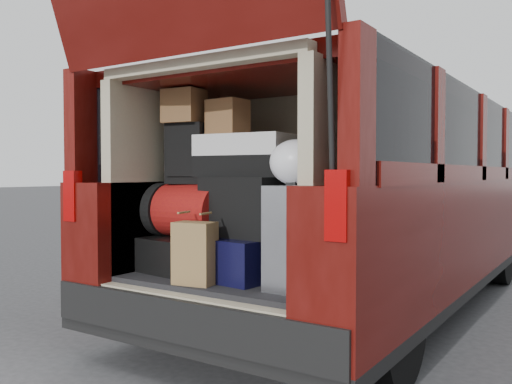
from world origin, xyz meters
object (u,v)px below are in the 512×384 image
(red_duffel, at_px, (190,211))
(twotone_duffel, at_px, (245,156))
(black_hardshell, at_px, (188,253))
(black_soft_case, at_px, (245,207))
(silver_roller, at_px, (298,237))
(backpack, at_px, (189,154))
(navy_hardshell, at_px, (247,256))
(kraft_bag, at_px, (195,253))

(red_duffel, bearing_deg, twotone_duffel, 14.71)
(black_hardshell, height_order, black_soft_case, black_soft_case)
(silver_roller, xyz_separation_m, backpack, (-0.84, 0.11, 0.46))
(black_hardshell, xyz_separation_m, backpack, (0.00, 0.01, 0.62))
(silver_roller, bearing_deg, navy_hardshell, 164.98)
(black_hardshell, height_order, navy_hardshell, navy_hardshell)
(kraft_bag, distance_m, red_duffel, 0.45)
(silver_roller, relative_size, black_soft_case, 1.14)
(silver_roller, xyz_separation_m, red_duffel, (-0.80, 0.08, 0.10))
(navy_hardshell, height_order, kraft_bag, kraft_bag)
(kraft_bag, bearing_deg, black_soft_case, 57.56)
(kraft_bag, distance_m, backpack, 0.71)
(black_hardshell, xyz_separation_m, navy_hardshell, (0.44, 0.01, 0.01))
(black_soft_case, bearing_deg, twotone_duffel, 129.20)
(navy_hardshell, relative_size, red_duffel, 1.09)
(black_hardshell, relative_size, navy_hardshell, 0.96)
(navy_hardshell, bearing_deg, twotone_duffel, 145.70)
(silver_roller, relative_size, red_duffel, 1.08)
(navy_hardshell, bearing_deg, red_duffel, -167.88)
(backpack, bearing_deg, kraft_bag, -51.94)
(black_hardshell, relative_size, silver_roller, 0.97)
(twotone_duffel, bearing_deg, black_soft_case, -60.63)
(navy_hardshell, relative_size, kraft_bag, 1.62)
(navy_hardshell, height_order, backpack, backpack)
(silver_roller, bearing_deg, red_duffel, 175.32)
(navy_hardshell, relative_size, silver_roller, 1.02)
(black_hardshell, height_order, twotone_duffel, twotone_duffel)
(backpack, bearing_deg, red_duffel, -50.73)
(twotone_duffel, bearing_deg, navy_hardshell, -45.48)
(black_soft_case, xyz_separation_m, backpack, (-0.44, 0.03, 0.31))
(black_soft_case, bearing_deg, navy_hardshell, 103.93)
(black_hardshell, distance_m, kraft_bag, 0.45)
(navy_hardshell, distance_m, backpack, 0.75)
(silver_roller, bearing_deg, black_soft_case, 168.77)
(silver_roller, distance_m, black_soft_case, 0.43)
(twotone_duffel, bearing_deg, kraft_bag, -107.79)
(silver_roller, distance_m, red_duffel, 0.81)
(red_duffel, relative_size, black_soft_case, 1.06)
(black_hardshell, bearing_deg, silver_roller, 0.80)
(black_hardshell, bearing_deg, navy_hardshell, 9.36)
(kraft_bag, bearing_deg, black_hardshell, 126.09)
(navy_hardshell, xyz_separation_m, black_soft_case, (0.00, -0.03, 0.29))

